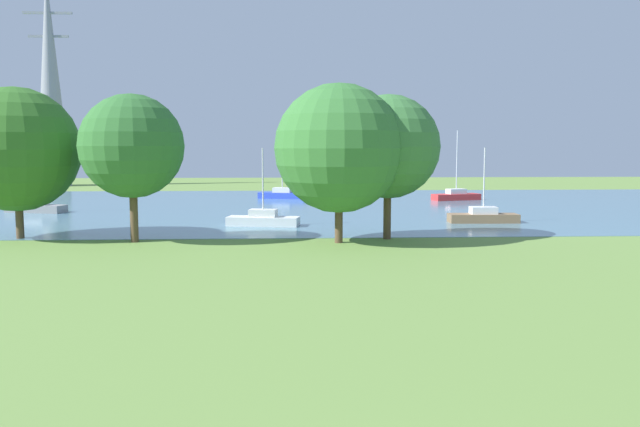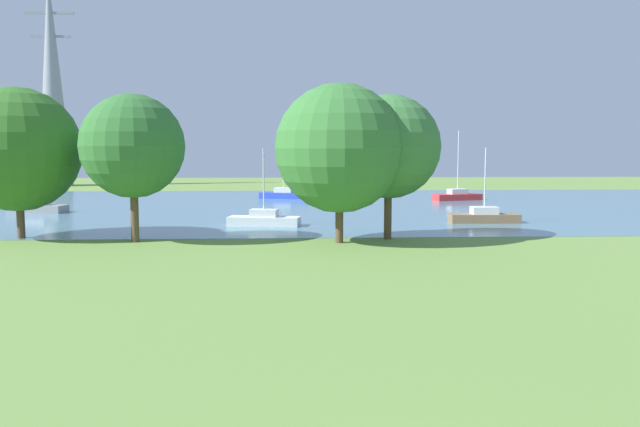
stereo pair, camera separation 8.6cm
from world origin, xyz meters
TOP-DOWN VIEW (x-y plane):
  - ground_plane at (0.00, 22.00)m, footprint 160.00×160.00m
  - water_surface at (0.00, 50.00)m, footprint 140.00×40.00m
  - sailboat_red at (14.10, 55.79)m, footprint 5.03×2.71m
  - sailboat_brown at (11.12, 37.13)m, footprint 4.84×1.62m
  - sailboat_blue at (-3.11, 58.58)m, footprint 5.02×2.67m
  - sailboat_gray at (-22.84, 45.73)m, footprint 5.03×2.71m
  - sailboat_white at (-4.20, 36.05)m, footprint 5.00×2.37m
  - tree_east_near at (-18.06, 30.80)m, footprint 7.13×7.13m
  - tree_mid_shore at (-11.10, 29.06)m, footprint 5.74×5.74m
  - tree_west_near at (0.28, 28.27)m, footprint 7.09×7.09m
  - tree_west_far at (3.19, 29.63)m, footprint 5.94×5.94m
  - electricity_pylon at (-33.95, 81.36)m, footprint 6.40×4.40m

SIDE VIEW (x-z plane):
  - ground_plane at x=0.00m, z-range 0.00..0.00m
  - water_surface at x=0.00m, z-range 0.00..0.02m
  - sailboat_white at x=-4.20m, z-range -2.15..3.04m
  - sailboat_brown at x=11.12m, z-range -2.16..3.05m
  - sailboat_gray at x=-22.84m, z-range -2.52..3.42m
  - sailboat_red at x=14.10m, z-range -2.95..3.87m
  - sailboat_blue at x=-3.11m, z-range -3.00..3.93m
  - tree_east_near at x=-18.06m, z-range 0.79..9.51m
  - tree_west_near at x=0.28m, z-range 0.83..9.61m
  - tree_west_far at x=3.19m, z-range 1.16..9.44m
  - tree_mid_shore at x=-11.10m, z-range 1.22..9.44m
  - electricity_pylon at x=-33.95m, z-range 0.01..28.40m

